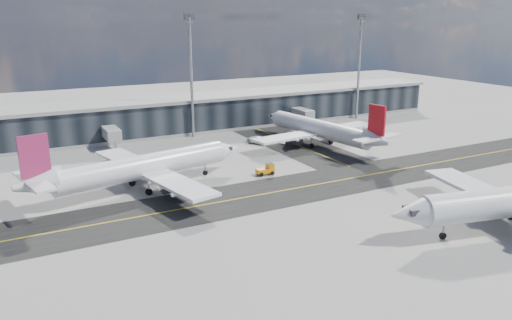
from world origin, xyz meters
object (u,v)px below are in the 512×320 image
object	(u,v)px
baggage_tug	(267,169)
service_van	(259,140)
airliner_af	(141,167)
airliner_redtail	(321,129)

from	to	relation	value
baggage_tug	service_van	xyz separation A→B (m)	(9.89, 21.42, -0.25)
airliner_af	baggage_tug	world-z (taller)	airliner_af
airliner_redtail	service_van	world-z (taller)	airliner_redtail
airliner_af	service_van	bearing A→B (deg)	108.47
airliner_redtail	service_van	bearing A→B (deg)	136.02
service_van	airliner_af	bearing A→B (deg)	179.83
airliner_af	airliner_redtail	bearing A→B (deg)	92.00
airliner_redtail	baggage_tug	xyz separation A→B (m)	(-21.20, -13.20, -2.77)
airliner_af	baggage_tug	size ratio (longest dim) A/B	11.75
airliner_redtail	service_van	size ratio (longest dim) A/B	6.81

